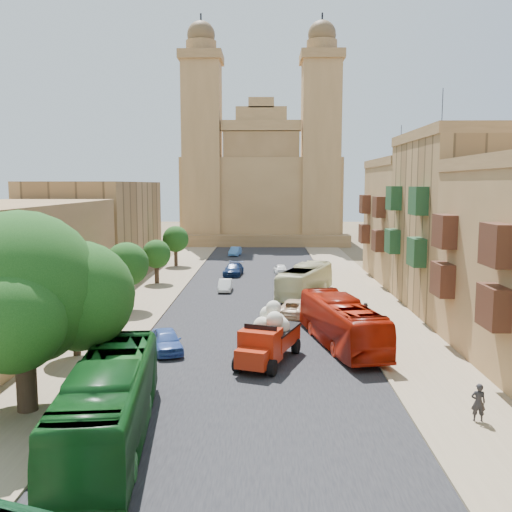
{
  "coord_description": "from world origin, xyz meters",
  "views": [
    {
      "loc": [
        0.82,
        -19.48,
        9.73
      ],
      "look_at": [
        0.0,
        26.0,
        4.0
      ],
      "focal_mm": 40.0,
      "sensor_mm": 36.0,
      "label": 1
    }
  ],
  "objects_px": {
    "bus_green_north": "(109,402)",
    "car_cream": "(296,308)",
    "pedestrian_c": "(365,316)",
    "bus_red_east": "(342,323)",
    "car_blue_a": "(166,341)",
    "street_tree_a": "(75,296)",
    "car_white_b": "(280,269)",
    "red_truck": "(268,337)",
    "car_blue_b": "(235,251)",
    "ficus_tree": "(24,294)",
    "car_white_a": "(225,285)",
    "street_tree_c": "(156,254)",
    "car_dkblue": "(233,269)",
    "street_tree_d": "(176,239)",
    "bus_cream_east": "(305,281)",
    "olive_pickup": "(331,311)",
    "street_tree_b": "(127,265)",
    "church": "(262,186)",
    "pedestrian_a": "(478,402)"
  },
  "relations": [
    {
      "from": "bus_green_north",
      "to": "car_cream",
      "type": "height_order",
      "value": "bus_green_north"
    },
    {
      "from": "pedestrian_c",
      "to": "bus_red_east",
      "type": "bearing_deg",
      "value": -28.5
    },
    {
      "from": "car_blue_a",
      "to": "pedestrian_c",
      "type": "bearing_deg",
      "value": 4.88
    },
    {
      "from": "street_tree_a",
      "to": "car_white_b",
      "type": "height_order",
      "value": "street_tree_a"
    },
    {
      "from": "red_truck",
      "to": "car_blue_b",
      "type": "relative_size",
      "value": 1.65
    },
    {
      "from": "ficus_tree",
      "to": "car_white_a",
      "type": "relative_size",
      "value": 2.64
    },
    {
      "from": "pedestrian_c",
      "to": "car_blue_b",
      "type": "bearing_deg",
      "value": -165.12
    },
    {
      "from": "ficus_tree",
      "to": "street_tree_a",
      "type": "bearing_deg",
      "value": 94.13
    },
    {
      "from": "street_tree_c",
      "to": "pedestrian_c",
      "type": "bearing_deg",
      "value": -45.66
    },
    {
      "from": "car_blue_b",
      "to": "car_white_b",
      "type": "bearing_deg",
      "value": -62.85
    },
    {
      "from": "car_dkblue",
      "to": "car_white_b",
      "type": "bearing_deg",
      "value": 16.07
    },
    {
      "from": "bus_green_north",
      "to": "car_white_b",
      "type": "xyz_separation_m",
      "value": [
        7.47,
        41.02,
        -1.03
      ]
    },
    {
      "from": "street_tree_c",
      "to": "street_tree_d",
      "type": "bearing_deg",
      "value": 90.0
    },
    {
      "from": "street_tree_a",
      "to": "car_blue_a",
      "type": "distance_m",
      "value": 5.78
    },
    {
      "from": "red_truck",
      "to": "bus_red_east",
      "type": "xyz_separation_m",
      "value": [
        4.43,
        3.19,
        0.0
      ]
    },
    {
      "from": "street_tree_a",
      "to": "car_white_b",
      "type": "distance_m",
      "value": 32.6
    },
    {
      "from": "ficus_tree",
      "to": "car_blue_a",
      "type": "distance_m",
      "value": 10.81
    },
    {
      "from": "street_tree_d",
      "to": "pedestrian_c",
      "type": "distance_m",
      "value": 34.73
    },
    {
      "from": "bus_green_north",
      "to": "car_white_a",
      "type": "xyz_separation_m",
      "value": [
        2.15,
        30.88,
        -1.04
      ]
    },
    {
      "from": "street_tree_a",
      "to": "car_dkblue",
      "type": "xyz_separation_m",
      "value": [
        7.31,
        29.06,
        -2.81
      ]
    },
    {
      "from": "street_tree_a",
      "to": "car_cream",
      "type": "relative_size",
      "value": 1.06
    },
    {
      "from": "red_truck",
      "to": "car_white_b",
      "type": "relative_size",
      "value": 1.81
    },
    {
      "from": "bus_cream_east",
      "to": "car_cream",
      "type": "height_order",
      "value": "bus_cream_east"
    },
    {
      "from": "street_tree_d",
      "to": "olive_pickup",
      "type": "bearing_deg",
      "value": -61.22
    },
    {
      "from": "bus_cream_east",
      "to": "bus_green_north",
      "type": "bearing_deg",
      "value": 92.27
    },
    {
      "from": "street_tree_b",
      "to": "olive_pickup",
      "type": "relative_size",
      "value": 1.22
    },
    {
      "from": "bus_green_north",
      "to": "pedestrian_c",
      "type": "height_order",
      "value": "bus_green_north"
    },
    {
      "from": "street_tree_b",
      "to": "bus_red_east",
      "type": "distance_m",
      "value": 18.4
    },
    {
      "from": "street_tree_a",
      "to": "street_tree_c",
      "type": "distance_m",
      "value": 24.01
    },
    {
      "from": "church",
      "to": "car_white_b",
      "type": "bearing_deg",
      "value": -86.27
    },
    {
      "from": "olive_pickup",
      "to": "pedestrian_c",
      "type": "height_order",
      "value": "pedestrian_c"
    },
    {
      "from": "pedestrian_a",
      "to": "car_white_a",
      "type": "bearing_deg",
      "value": -59.32
    },
    {
      "from": "street_tree_d",
      "to": "pedestrian_c",
      "type": "xyz_separation_m",
      "value": [
        17.5,
        -29.91,
        -2.29
      ]
    },
    {
      "from": "bus_cream_east",
      "to": "pedestrian_a",
      "type": "distance_m",
      "value": 26.75
    },
    {
      "from": "red_truck",
      "to": "pedestrian_c",
      "type": "bearing_deg",
      "value": 47.52
    },
    {
      "from": "street_tree_a",
      "to": "car_cream",
      "type": "height_order",
      "value": "street_tree_a"
    },
    {
      "from": "car_blue_b",
      "to": "bus_cream_east",
      "type": "bearing_deg",
      "value": -67.73
    },
    {
      "from": "street_tree_a",
      "to": "car_white_a",
      "type": "xyz_separation_m",
      "value": [
        7.07,
        19.88,
        -2.91
      ]
    },
    {
      "from": "street_tree_a",
      "to": "pedestrian_a",
      "type": "distance_m",
      "value": 21.63
    },
    {
      "from": "street_tree_a",
      "to": "street_tree_c",
      "type": "height_order",
      "value": "street_tree_a"
    },
    {
      "from": "street_tree_a",
      "to": "red_truck",
      "type": "height_order",
      "value": "street_tree_a"
    },
    {
      "from": "red_truck",
      "to": "car_blue_a",
      "type": "height_order",
      "value": "red_truck"
    },
    {
      "from": "street_tree_b",
      "to": "car_white_b",
      "type": "bearing_deg",
      "value": 55.5
    },
    {
      "from": "ficus_tree",
      "to": "bus_red_east",
      "type": "relative_size",
      "value": 0.84
    },
    {
      "from": "church",
      "to": "street_tree_a",
      "type": "bearing_deg",
      "value": -98.54
    },
    {
      "from": "pedestrian_a",
      "to": "bus_green_north",
      "type": "bearing_deg",
      "value": 15.65
    },
    {
      "from": "church",
      "to": "car_dkblue",
      "type": "xyz_separation_m",
      "value": [
        -2.69,
        -37.55,
        -8.87
      ]
    },
    {
      "from": "bus_cream_east",
      "to": "car_white_a",
      "type": "distance_m",
      "value": 7.63
    },
    {
      "from": "ficus_tree",
      "to": "car_blue_b",
      "type": "relative_size",
      "value": 2.41
    },
    {
      "from": "car_blue_b",
      "to": "pedestrian_a",
      "type": "bearing_deg",
      "value": -69.35
    }
  ]
}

